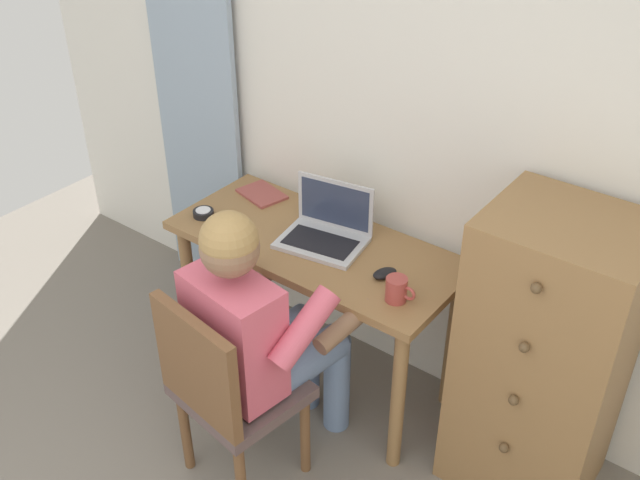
# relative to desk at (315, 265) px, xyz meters

# --- Properties ---
(wall_back) EXTENTS (4.80, 0.05, 2.50)m
(wall_back) POSITION_rel_desk_xyz_m (0.44, 0.34, 0.63)
(wall_back) COLOR silver
(wall_back) RESTS_ON ground_plane
(curtain_panel) EXTENTS (0.52, 0.03, 2.24)m
(curtain_panel) POSITION_rel_desk_xyz_m (-0.93, 0.27, 0.51)
(curtain_panel) COLOR #8EA3B7
(curtain_panel) RESTS_ON ground_plane
(desk) EXTENTS (1.23, 0.55, 0.73)m
(desk) POSITION_rel_desk_xyz_m (0.00, 0.00, 0.00)
(desk) COLOR olive
(desk) RESTS_ON ground_plane
(dresser) EXTENTS (0.53, 0.49, 1.17)m
(dresser) POSITION_rel_desk_xyz_m (0.98, 0.05, -0.03)
(dresser) COLOR olive
(dresser) RESTS_ON ground_plane
(chair) EXTENTS (0.47, 0.46, 0.87)m
(chair) POSITION_rel_desk_xyz_m (0.10, -0.66, -0.13)
(chair) COLOR brown
(chair) RESTS_ON ground_plane
(person_seated) EXTENTS (0.58, 0.62, 1.19)m
(person_seated) POSITION_rel_desk_xyz_m (0.12, -0.48, 0.05)
(person_seated) COLOR #6B84AD
(person_seated) RESTS_ON ground_plane
(laptop) EXTENTS (0.38, 0.30, 0.24)m
(laptop) POSITION_rel_desk_xyz_m (0.03, 0.04, 0.17)
(laptop) COLOR #B7BABF
(laptop) RESTS_ON desk
(computer_mouse) EXTENTS (0.10, 0.12, 0.03)m
(computer_mouse) POSITION_rel_desk_xyz_m (0.36, -0.03, 0.13)
(computer_mouse) COLOR black
(computer_mouse) RESTS_ON desk
(desk_clock) EXTENTS (0.09, 0.09, 0.03)m
(desk_clock) POSITION_rel_desk_xyz_m (-0.51, -0.13, 0.13)
(desk_clock) COLOR black
(desk_clock) RESTS_ON desk
(notebook_pad) EXTENTS (0.24, 0.20, 0.01)m
(notebook_pad) POSITION_rel_desk_xyz_m (-0.43, 0.16, 0.12)
(notebook_pad) COLOR #994742
(notebook_pad) RESTS_ON desk
(coffee_mug) EXTENTS (0.12, 0.08, 0.09)m
(coffee_mug) POSITION_rel_desk_xyz_m (0.47, -0.13, 0.16)
(coffee_mug) COLOR #9E3D38
(coffee_mug) RESTS_ON desk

